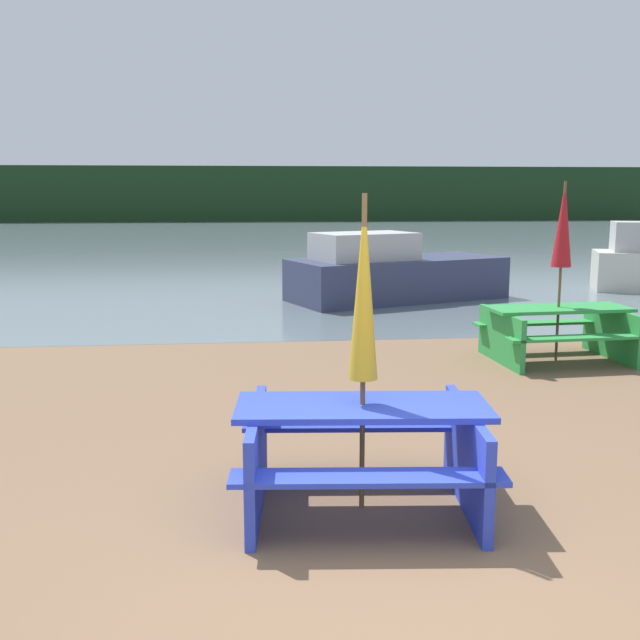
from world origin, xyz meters
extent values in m
plane|color=brown|center=(0.00, 0.00, 0.00)|extent=(60.00, 60.00, 0.00)
cube|color=slate|center=(0.00, 32.33, 0.00)|extent=(60.00, 50.00, 0.00)
cube|color=#193319|center=(0.00, 52.33, 2.00)|extent=(80.00, 1.60, 4.00)
cube|color=blue|center=(-0.01, 1.31, 0.75)|extent=(1.84, 0.85, 0.04)
cube|color=blue|center=(-0.06, 0.76, 0.44)|extent=(1.80, 0.43, 0.04)
cube|color=blue|center=(0.04, 1.85, 0.44)|extent=(1.80, 0.43, 0.04)
cube|color=blue|center=(-0.76, 1.37, 0.36)|extent=(0.19, 1.38, 0.72)
cube|color=blue|center=(0.74, 1.24, 0.36)|extent=(0.19, 1.38, 0.72)
cube|color=green|center=(3.33, 5.71, 0.71)|extent=(1.90, 0.82, 0.04)
cube|color=green|center=(3.36, 5.16, 0.42)|extent=(1.88, 0.40, 0.04)
cube|color=green|center=(3.29, 6.26, 0.42)|extent=(1.88, 0.40, 0.04)
cube|color=green|center=(2.54, 5.66, 0.34)|extent=(0.16, 1.38, 0.68)
cube|color=green|center=(4.12, 5.76, 0.34)|extent=(0.16, 1.38, 0.68)
cylinder|color=brown|center=(-0.01, 1.31, 1.12)|extent=(0.04, 0.04, 2.24)
cone|color=gold|center=(-0.01, 1.31, 1.59)|extent=(0.21, 0.21, 1.28)
cylinder|color=brown|center=(3.33, 5.71, 1.19)|extent=(0.04, 0.04, 2.37)
cone|color=#A81923|center=(3.33, 5.71, 1.82)|extent=(0.26, 0.26, 1.11)
cube|color=#333856|center=(2.36, 11.55, 0.43)|extent=(4.80, 3.25, 0.86)
cube|color=#B2B2B2|center=(1.61, 11.27, 1.14)|extent=(2.28, 1.87, 0.55)
camera|label=1|loc=(-0.83, -3.72, 2.25)|focal=42.00mm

